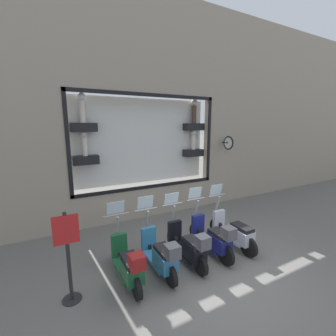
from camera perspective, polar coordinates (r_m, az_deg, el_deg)
The scene contains 8 objects.
ground_plane at distance 5.97m, azimuth 9.48°, elevation -23.30°, with size 120.00×120.00×0.00m, color #66635E.
building_facade at distance 8.12m, azimuth -5.57°, elevation 14.72°, with size 1.20×36.00×7.66m.
scooter_silver_0 at distance 6.69m, azimuth 16.37°, elevation -15.31°, with size 1.81×0.60×1.61m.
scooter_navy_1 at distance 6.17m, azimuth 11.46°, elevation -16.96°, with size 1.81×0.60×1.61m.
scooter_black_2 at distance 5.78m, azimuth 5.30°, elevation -19.04°, with size 1.80×0.60×1.55m.
scooter_teal_3 at distance 5.46m, azimuth -1.88°, elevation -21.00°, with size 1.79×0.60×1.58m.
scooter_green_4 at distance 5.23m, azimuth -10.03°, elevation -22.76°, with size 1.79×0.61×1.56m.
shop_sign_post at distance 4.84m, azimuth -24.04°, elevation -19.37°, with size 0.36×0.45×1.80m.
Camera 1 is at (-3.90, 3.05, 3.34)m, focal length 24.00 mm.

